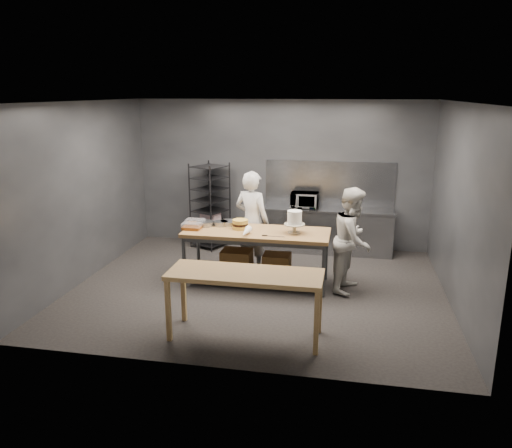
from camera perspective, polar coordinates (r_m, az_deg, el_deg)
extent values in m
plane|color=black|center=(8.31, 0.26, -7.34)|extent=(6.00, 6.00, 0.00)
cube|color=#4C4F54|center=(10.29, 2.84, 5.70)|extent=(6.00, 0.04, 3.00)
cube|color=olive|center=(8.24, 0.07, -0.99)|extent=(2.40, 0.90, 0.06)
cube|color=#47494C|center=(8.46, 0.06, -5.49)|extent=(2.25, 0.75, 0.03)
cylinder|color=#47494C|center=(8.30, -8.22, -4.35)|extent=(0.06, 0.06, 0.86)
cylinder|color=#47494C|center=(9.01, -6.62, -2.75)|extent=(0.06, 0.06, 0.86)
cylinder|color=#47494C|center=(7.89, 7.73, -5.39)|extent=(0.06, 0.06, 0.86)
cylinder|color=#47494C|center=(8.62, 8.03, -3.61)|extent=(0.06, 0.06, 0.86)
cube|color=brown|center=(8.46, -2.22, -4.14)|extent=(0.50, 0.40, 0.35)
cube|color=brown|center=(8.41, 2.39, -4.45)|extent=(0.45, 0.38, 0.30)
cube|color=#95673D|center=(6.44, -1.25, -5.81)|extent=(2.00, 0.70, 0.06)
cube|color=#95673D|center=(6.61, -9.99, -9.73)|extent=(0.06, 0.06, 0.84)
cube|color=#95673D|center=(7.12, -8.28, -7.78)|extent=(0.06, 0.06, 0.84)
cube|color=#95673D|center=(6.23, 6.92, -11.19)|extent=(0.06, 0.06, 0.84)
cube|color=#95673D|center=(6.77, 7.29, -8.98)|extent=(0.06, 0.06, 0.84)
cube|color=slate|center=(10.01, 8.21, 1.68)|extent=(2.60, 0.60, 0.04)
cube|color=slate|center=(10.12, 8.12, -0.80)|extent=(2.56, 0.56, 0.86)
cube|color=slate|center=(10.21, 8.40, 4.62)|extent=(2.60, 0.02, 0.90)
cube|color=black|center=(10.32, -5.27, 2.14)|extent=(0.82, 0.84, 1.75)
cube|color=white|center=(10.40, -5.23, 0.34)|extent=(0.45, 0.38, 0.45)
imported|color=white|center=(8.87, -0.47, 0.29)|extent=(0.77, 0.63, 1.81)
imported|color=silver|center=(8.14, 11.00, -1.78)|extent=(0.83, 0.96, 1.70)
imported|color=black|center=(10.00, 5.57, 2.75)|extent=(0.54, 0.37, 0.30)
cylinder|color=#BDB397|center=(8.12, 4.40, -0.99)|extent=(0.20, 0.20, 0.02)
cylinder|color=#BDB397|center=(8.10, 4.41, -0.51)|extent=(0.06, 0.06, 0.12)
cylinder|color=#BDB397|center=(8.08, 4.42, -0.04)|extent=(0.34, 0.34, 0.02)
cylinder|color=white|center=(8.05, 4.43, 0.77)|extent=(0.23, 0.23, 0.22)
cylinder|color=gold|center=(8.34, -1.81, -0.37)|extent=(0.26, 0.26, 0.06)
cylinder|color=black|center=(8.33, -1.81, -0.03)|extent=(0.26, 0.26, 0.04)
cylinder|color=gold|center=(8.32, -1.81, 0.30)|extent=(0.26, 0.26, 0.06)
cylinder|color=gray|center=(8.57, -4.05, 0.07)|extent=(0.25, 0.25, 0.07)
cylinder|color=gray|center=(8.60, -3.13, 0.13)|extent=(0.29, 0.29, 0.07)
cylinder|color=gray|center=(8.58, -5.84, 0.05)|extent=(0.30, 0.30, 0.07)
cone|color=white|center=(7.94, -1.19, -0.94)|extent=(0.14, 0.38, 0.12)
cube|color=slate|center=(7.92, 2.29, -1.43)|extent=(0.28, 0.02, 0.00)
cube|color=black|center=(7.94, 1.01, -1.32)|extent=(0.09, 0.02, 0.02)
cube|color=#984A1E|center=(8.38, -7.37, -0.45)|extent=(0.30, 0.20, 0.05)
cube|color=silver|center=(8.37, -7.38, -0.09)|extent=(0.31, 0.21, 0.06)
cube|color=#984A1E|center=(8.62, -6.96, 0.00)|extent=(0.30, 0.20, 0.05)
cube|color=silver|center=(8.61, -6.97, 0.35)|extent=(0.31, 0.21, 0.06)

